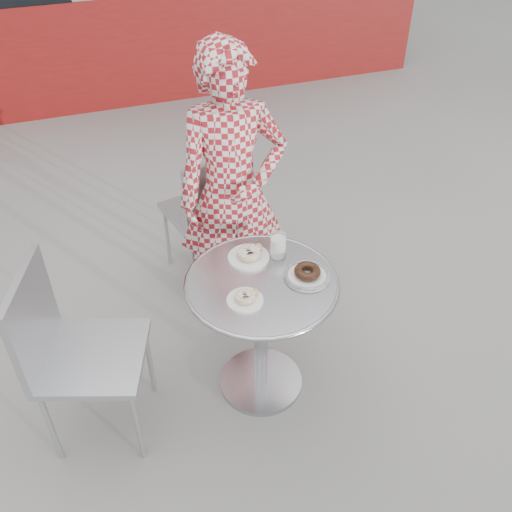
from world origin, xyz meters
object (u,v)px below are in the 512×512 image
object	(u,v)px
bistro_table	(261,309)
seated_person	(232,193)
chair_far	(207,236)
plate_checker	(307,274)
plate_far	(249,255)
plate_near	(245,298)
milk_cup	(278,246)
chair_left	(98,384)

from	to	relation	value
bistro_table	seated_person	xyz separation A→B (m)	(0.06, 0.61, 0.25)
chair_far	seated_person	distance (m)	0.63
plate_checker	chair_far	bearing A→B (deg)	101.86
plate_far	plate_near	size ratio (longest dim) A/B	1.23
seated_person	milk_cup	distance (m)	0.47
chair_left	milk_cup	xyz separation A→B (m)	(0.92, 0.12, 0.47)
chair_left	chair_far	bearing A→B (deg)	-20.66
milk_cup	chair_left	bearing A→B (deg)	-172.50
bistro_table	plate_near	xyz separation A→B (m)	(-0.11, -0.09, 0.19)
chair_far	plate_checker	bearing A→B (deg)	88.94
chair_far	plate_near	world-z (taller)	chair_far
chair_left	plate_near	world-z (taller)	chair_left
seated_person	milk_cup	bearing A→B (deg)	-76.63
bistro_table	plate_checker	distance (m)	0.28
chair_left	plate_near	bearing A→B (deg)	-80.98
chair_left	plate_near	size ratio (longest dim) A/B	5.93
chair_left	seated_person	xyz separation A→B (m)	(0.84, 0.58, 0.50)
chair_far	plate_checker	size ratio (longest dim) A/B	4.27
bistro_table	chair_far	size ratio (longest dim) A/B	0.80
seated_person	plate_far	world-z (taller)	seated_person
bistro_table	chair_left	size ratio (longest dim) A/B	0.76
chair_left	milk_cup	distance (m)	1.04
bistro_table	chair_left	xyz separation A→B (m)	(-0.79, 0.03, -0.25)
chair_far	milk_cup	distance (m)	0.96
plate_near	seated_person	bearing A→B (deg)	76.83
chair_far	plate_checker	xyz separation A→B (m)	(0.21, -1.00, 0.45)
bistro_table	chair_left	distance (m)	0.82
bistro_table	plate_near	distance (m)	0.24
chair_left	seated_person	distance (m)	1.14
chair_far	plate_checker	distance (m)	1.12
plate_checker	plate_near	bearing A→B (deg)	-170.00
plate_near	plate_checker	xyz separation A→B (m)	(0.31, 0.05, 0.00)
plate_checker	seated_person	bearing A→B (deg)	102.60
chair_far	plate_far	xyz separation A→B (m)	(0.01, -0.79, 0.45)
bistro_table	plate_checker	size ratio (longest dim) A/B	3.41
bistro_table	plate_far	distance (m)	0.26
chair_far	milk_cup	size ratio (longest dim) A/B	7.32
bistro_table	plate_checker	xyz separation A→B (m)	(0.20, -0.04, 0.19)
bistro_table	chair_far	distance (m)	1.00
chair_far	plate_near	size ratio (longest dim) A/B	5.63
milk_cup	bistro_table	bearing A→B (deg)	-132.14
chair_left	plate_checker	bearing A→B (deg)	-74.77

